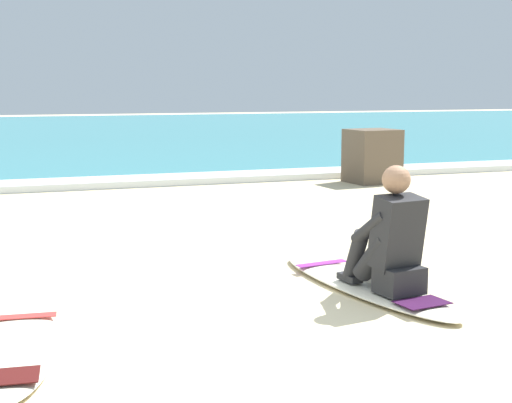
# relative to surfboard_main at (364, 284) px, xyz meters

# --- Properties ---
(ground_plane) EXTENTS (80.00, 80.00, 0.00)m
(ground_plane) POSITION_rel_surfboard_main_xyz_m (-0.97, -0.27, -0.04)
(ground_plane) COLOR beige
(sea) EXTENTS (80.00, 28.00, 0.10)m
(sea) POSITION_rel_surfboard_main_xyz_m (-0.97, 20.61, 0.01)
(sea) COLOR teal
(sea) RESTS_ON ground
(breaking_foam) EXTENTS (80.00, 0.90, 0.11)m
(breaking_foam) POSITION_rel_surfboard_main_xyz_m (-0.97, 6.91, 0.02)
(breaking_foam) COLOR white
(breaking_foam) RESTS_ON ground
(surfboard_main) EXTENTS (0.82, 2.25, 0.08)m
(surfboard_main) POSITION_rel_surfboard_main_xyz_m (0.00, 0.00, 0.00)
(surfboard_main) COLOR #EFE5C6
(surfboard_main) RESTS_ON ground
(surfer_seated) EXTENTS (0.44, 0.74, 0.95)m
(surfer_seated) POSITION_rel_surfboard_main_xyz_m (0.04, -0.32, 0.40)
(surfer_seated) COLOR #232326
(surfer_seated) RESTS_ON surfboard_main
(surfboard_spare_near) EXTENTS (0.70, 1.80, 0.08)m
(surfboard_spare_near) POSITION_rel_surfboard_main_xyz_m (-2.67, -0.57, 0.00)
(surfboard_spare_near) COLOR #EFE5C6
(surfboard_spare_near) RESTS_ON ground
(shoreline_rock) EXTENTS (0.84, 0.78, 0.89)m
(shoreline_rock) POSITION_rel_surfboard_main_xyz_m (3.22, 5.85, 0.41)
(shoreline_rock) COLOR brown
(shoreline_rock) RESTS_ON ground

